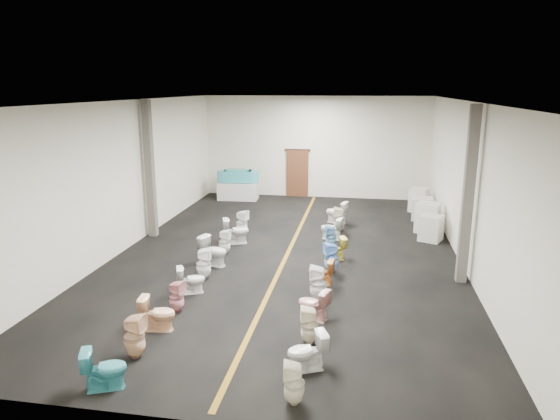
# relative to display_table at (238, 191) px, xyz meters

# --- Properties ---
(floor) EXTENTS (16.00, 16.00, 0.00)m
(floor) POSITION_rel_display_table_xyz_m (3.31, -6.87, -0.38)
(floor) COLOR black
(floor) RESTS_ON ground
(ceiling) EXTENTS (16.00, 16.00, 0.00)m
(ceiling) POSITION_rel_display_table_xyz_m (3.31, -6.87, 4.12)
(ceiling) COLOR black
(ceiling) RESTS_ON ground
(wall_back) EXTENTS (10.00, 0.00, 10.00)m
(wall_back) POSITION_rel_display_table_xyz_m (3.31, 1.13, 1.87)
(wall_back) COLOR beige
(wall_back) RESTS_ON ground
(wall_front) EXTENTS (10.00, 0.00, 10.00)m
(wall_front) POSITION_rel_display_table_xyz_m (3.31, -14.87, 1.87)
(wall_front) COLOR beige
(wall_front) RESTS_ON ground
(wall_left) EXTENTS (0.00, 16.00, 16.00)m
(wall_left) POSITION_rel_display_table_xyz_m (-1.69, -6.87, 1.87)
(wall_left) COLOR beige
(wall_left) RESTS_ON ground
(wall_right) EXTENTS (0.00, 16.00, 16.00)m
(wall_right) POSITION_rel_display_table_xyz_m (8.31, -6.87, 1.87)
(wall_right) COLOR beige
(wall_right) RESTS_ON ground
(aisle_stripe) EXTENTS (0.12, 15.60, 0.01)m
(aisle_stripe) POSITION_rel_display_table_xyz_m (3.31, -6.87, -0.38)
(aisle_stripe) COLOR brown
(aisle_stripe) RESTS_ON floor
(back_door) EXTENTS (1.00, 0.10, 2.10)m
(back_door) POSITION_rel_display_table_xyz_m (2.51, 1.07, 0.67)
(back_door) COLOR #562D19
(back_door) RESTS_ON floor
(door_frame) EXTENTS (1.15, 0.08, 0.10)m
(door_frame) POSITION_rel_display_table_xyz_m (2.51, 1.08, 1.74)
(door_frame) COLOR #331C11
(door_frame) RESTS_ON back_door
(column_left) EXTENTS (0.25, 0.25, 4.50)m
(column_left) POSITION_rel_display_table_xyz_m (-1.44, -5.87, 1.87)
(column_left) COLOR #59544C
(column_left) RESTS_ON floor
(column_right) EXTENTS (0.25, 0.25, 4.50)m
(column_right) POSITION_rel_display_table_xyz_m (8.06, -8.37, 1.87)
(column_right) COLOR #59544C
(column_right) RESTS_ON floor
(display_table) EXTENTS (1.77, 0.96, 0.77)m
(display_table) POSITION_rel_display_table_xyz_m (0.00, 0.00, 0.00)
(display_table) COLOR silver
(display_table) RESTS_ON floor
(bathtub) EXTENTS (1.85, 0.77, 0.55)m
(bathtub) POSITION_rel_display_table_xyz_m (0.00, 0.00, 0.69)
(bathtub) COLOR teal
(bathtub) RESTS_ON display_table
(appliance_crate_a) EXTENTS (0.87, 0.87, 0.85)m
(appliance_crate_a) POSITION_rel_display_table_xyz_m (7.71, -4.90, 0.04)
(appliance_crate_a) COLOR beige
(appliance_crate_a) RESTS_ON floor
(appliance_crate_b) EXTENTS (0.94, 0.94, 1.02)m
(appliance_crate_b) POSITION_rel_display_table_xyz_m (7.71, -3.87, 0.12)
(appliance_crate_b) COLOR silver
(appliance_crate_b) RESTS_ON floor
(appliance_crate_c) EXTENTS (0.84, 0.84, 0.84)m
(appliance_crate_c) POSITION_rel_display_table_xyz_m (7.71, -2.24, 0.04)
(appliance_crate_c) COLOR silver
(appliance_crate_c) RESTS_ON floor
(appliance_crate_d) EXTENTS (0.88, 0.88, 0.95)m
(appliance_crate_d) POSITION_rel_display_table_xyz_m (7.71, -0.95, 0.09)
(appliance_crate_d) COLOR silver
(appliance_crate_d) RESTS_ON floor
(toilet_left_0) EXTENTS (0.82, 0.65, 0.73)m
(toilet_left_0) POSITION_rel_display_table_xyz_m (1.37, -14.31, -0.02)
(toilet_left_0) COLOR teal
(toilet_left_0) RESTS_ON floor
(toilet_left_1) EXTENTS (0.40, 0.39, 0.86)m
(toilet_left_1) POSITION_rel_display_table_xyz_m (1.43, -13.31, 0.04)
(toilet_left_1) COLOR #E2B48C
(toilet_left_1) RESTS_ON floor
(toilet_left_2) EXTENTS (0.76, 0.50, 0.73)m
(toilet_left_2) POSITION_rel_display_table_xyz_m (1.41, -12.21, -0.02)
(toilet_left_2) COLOR #FEC392
(toilet_left_2) RESTS_ON floor
(toilet_left_3) EXTENTS (0.40, 0.39, 0.74)m
(toilet_left_3) POSITION_rel_display_table_xyz_m (1.48, -11.35, -0.02)
(toilet_left_3) COLOR pink
(toilet_left_3) RESTS_ON floor
(toilet_left_4) EXTENTS (0.76, 0.60, 0.68)m
(toilet_left_4) POSITION_rel_display_table_xyz_m (1.44, -10.28, -0.04)
(toilet_left_4) COLOR white
(toilet_left_4) RESTS_ON floor
(toilet_left_5) EXTENTS (0.46, 0.46, 0.84)m
(toilet_left_5) POSITION_rel_display_table_xyz_m (1.46, -9.35, 0.04)
(toilet_left_5) COLOR white
(toilet_left_5) RESTS_ON floor
(toilet_left_6) EXTENTS (0.91, 0.68, 0.83)m
(toilet_left_6) POSITION_rel_display_table_xyz_m (1.41, -8.30, 0.03)
(toilet_left_6) COLOR silver
(toilet_left_6) RESTS_ON floor
(toilet_left_7) EXTENTS (0.36, 0.35, 0.76)m
(toilet_left_7) POSITION_rel_display_table_xyz_m (1.44, -7.32, -0.00)
(toilet_left_7) COLOR white
(toilet_left_7) RESTS_ON floor
(toilet_left_8) EXTENTS (0.92, 0.71, 0.83)m
(toilet_left_8) POSITION_rel_display_table_xyz_m (1.52, -6.26, 0.03)
(toilet_left_8) COLOR silver
(toilet_left_8) RESTS_ON floor
(toilet_left_9) EXTENTS (0.48, 0.47, 0.86)m
(toilet_left_9) POSITION_rel_display_table_xyz_m (1.48, -5.32, 0.04)
(toilet_left_9) COLOR white
(toilet_left_9) RESTS_ON floor
(toilet_right_0) EXTENTS (0.38, 0.37, 0.73)m
(toilet_right_0) POSITION_rel_display_table_xyz_m (4.53, -14.21, -0.02)
(toilet_right_0) COLOR beige
(toilet_right_0) RESTS_ON floor
(toilet_right_1) EXTENTS (0.81, 0.65, 0.72)m
(toilet_right_1) POSITION_rel_display_table_xyz_m (4.61, -13.20, -0.03)
(toilet_right_1) COLOR white
(toilet_right_1) RESTS_ON floor
(toilet_right_2) EXTENTS (0.40, 0.40, 0.77)m
(toilet_right_2) POSITION_rel_display_table_xyz_m (4.55, -12.24, -0.00)
(toilet_right_2) COLOR #F1E4C5
(toilet_right_2) RESTS_ON floor
(toilet_right_3) EXTENTS (0.79, 0.61, 0.71)m
(toilet_right_3) POSITION_rel_display_table_xyz_m (4.52, -11.20, -0.03)
(toilet_right_3) COLOR #D79991
(toilet_right_3) RESTS_ON floor
(toilet_right_4) EXTENTS (0.42, 0.41, 0.86)m
(toilet_right_4) POSITION_rel_display_table_xyz_m (4.53, -10.21, 0.05)
(toilet_right_4) COLOR white
(toilet_right_4) RESTS_ON floor
(toilet_right_5) EXTENTS (0.68, 0.43, 0.66)m
(toilet_right_5) POSITION_rel_display_table_xyz_m (4.50, -9.19, -0.05)
(toilet_right_5) COLOR orange
(toilet_right_5) RESTS_ON floor
(toilet_right_6) EXTENTS (0.50, 0.50, 0.84)m
(toilet_right_6) POSITION_rel_display_table_xyz_m (4.71, -8.33, 0.04)
(toilet_right_6) COLOR #75B3F6
(toilet_right_6) RESTS_ON floor
(toilet_right_7) EXTENTS (0.77, 0.59, 0.69)m
(toilet_right_7) POSITION_rel_display_table_xyz_m (4.72, -7.34, -0.04)
(toilet_right_7) COLOR #D6C748
(toilet_right_7) RESTS_ON floor
(toilet_right_8) EXTENTS (0.40, 0.39, 0.72)m
(toilet_right_8) POSITION_rel_display_table_xyz_m (4.55, -6.25, -0.02)
(toilet_right_8) COLOR #69A6CD
(toilet_right_8) RESTS_ON floor
(toilet_right_9) EXTENTS (0.79, 0.55, 0.73)m
(toilet_right_9) POSITION_rel_display_table_xyz_m (4.50, -5.29, -0.02)
(toilet_right_9) COLOR white
(toilet_right_9) RESTS_ON floor
(toilet_right_10) EXTENTS (0.40, 0.39, 0.86)m
(toilet_right_10) POSITION_rel_display_table_xyz_m (4.71, -4.34, 0.04)
(toilet_right_10) COLOR beige
(toilet_right_10) RESTS_ON floor
(toilet_right_11) EXTENTS (0.90, 0.68, 0.82)m
(toilet_right_11) POSITION_rel_display_table_xyz_m (4.55, -3.24, 0.02)
(toilet_right_11) COLOR white
(toilet_right_11) RESTS_ON floor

